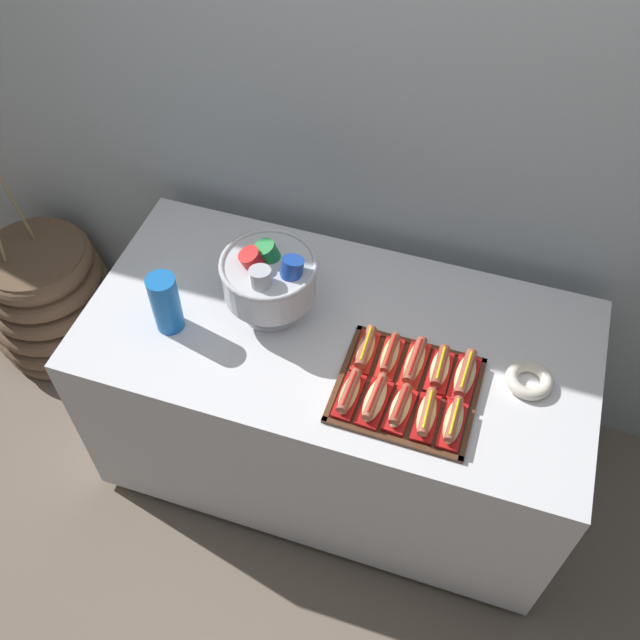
% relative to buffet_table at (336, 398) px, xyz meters
% --- Properties ---
extents(ground_plane, '(10.00, 10.00, 0.00)m').
position_rel_buffet_table_xyz_m(ground_plane, '(0.00, 0.00, -0.41)').
color(ground_plane, '#7A6B5B').
extents(back_wall, '(6.00, 0.10, 2.60)m').
position_rel_buffet_table_xyz_m(back_wall, '(0.00, 0.51, 0.89)').
color(back_wall, '#B2BCC1').
rests_on(back_wall, ground_plane).
extents(buffet_table, '(1.59, 0.79, 0.79)m').
position_rel_buffet_table_xyz_m(buffet_table, '(0.00, 0.00, 0.00)').
color(buffet_table, silver).
rests_on(buffet_table, ground_plane).
extents(floor_vase, '(0.55, 0.55, 1.11)m').
position_rel_buffet_table_xyz_m(floor_vase, '(-1.30, 0.20, -0.16)').
color(floor_vase, brown).
rests_on(floor_vase, ground_plane).
extents(serving_tray, '(0.41, 0.36, 0.01)m').
position_rel_buffet_table_xyz_m(serving_tray, '(0.25, -0.14, 0.38)').
color(serving_tray, '#56331E').
rests_on(serving_tray, buffet_table).
extents(hot_dog_0, '(0.06, 0.16, 0.06)m').
position_rel_buffet_table_xyz_m(hot_dog_0, '(0.10, -0.23, 0.41)').
color(hot_dog_0, '#B21414').
rests_on(hot_dog_0, serving_tray).
extents(hot_dog_1, '(0.08, 0.17, 0.06)m').
position_rel_buffet_table_xyz_m(hot_dog_1, '(0.18, -0.23, 0.41)').
color(hot_dog_1, '#B21414').
rests_on(hot_dog_1, serving_tray).
extents(hot_dog_2, '(0.07, 0.16, 0.06)m').
position_rel_buffet_table_xyz_m(hot_dog_2, '(0.25, -0.23, 0.41)').
color(hot_dog_2, red).
rests_on(hot_dog_2, serving_tray).
extents(hot_dog_3, '(0.07, 0.16, 0.06)m').
position_rel_buffet_table_xyz_m(hot_dog_3, '(0.33, -0.23, 0.41)').
color(hot_dog_3, '#B21414').
rests_on(hot_dog_3, serving_tray).
extents(hot_dog_4, '(0.06, 0.16, 0.06)m').
position_rel_buffet_table_xyz_m(hot_dog_4, '(0.40, -0.23, 0.41)').
color(hot_dog_4, red).
rests_on(hot_dog_4, serving_tray).
extents(hot_dog_5, '(0.06, 0.16, 0.06)m').
position_rel_buffet_table_xyz_m(hot_dog_5, '(0.10, -0.06, 0.41)').
color(hot_dog_5, red).
rests_on(hot_dog_5, serving_tray).
extents(hot_dog_6, '(0.06, 0.16, 0.06)m').
position_rel_buffet_table_xyz_m(hot_dog_6, '(0.18, -0.06, 0.41)').
color(hot_dog_6, red).
rests_on(hot_dog_6, serving_tray).
extents(hot_dog_7, '(0.07, 0.18, 0.06)m').
position_rel_buffet_table_xyz_m(hot_dog_7, '(0.25, -0.06, 0.41)').
color(hot_dog_7, red).
rests_on(hot_dog_7, serving_tray).
extents(hot_dog_8, '(0.07, 0.15, 0.06)m').
position_rel_buffet_table_xyz_m(hot_dog_8, '(0.33, -0.06, 0.41)').
color(hot_dog_8, red).
rests_on(hot_dog_8, serving_tray).
extents(hot_dog_9, '(0.08, 0.17, 0.06)m').
position_rel_buffet_table_xyz_m(hot_dog_9, '(0.40, -0.06, 0.41)').
color(hot_dog_9, red).
rests_on(hot_dog_9, serving_tray).
extents(punch_bowl, '(0.30, 0.30, 0.27)m').
position_rel_buffet_table_xyz_m(punch_bowl, '(-0.23, 0.02, 0.53)').
color(punch_bowl, silver).
rests_on(punch_bowl, buffet_table).
extents(cup_stack, '(0.09, 0.09, 0.21)m').
position_rel_buffet_table_xyz_m(cup_stack, '(-0.50, -0.13, 0.48)').
color(cup_stack, blue).
rests_on(cup_stack, buffet_table).
extents(donut, '(0.14, 0.14, 0.04)m').
position_rel_buffet_table_xyz_m(donut, '(0.58, -0.01, 0.39)').
color(donut, silver).
rests_on(donut, buffet_table).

